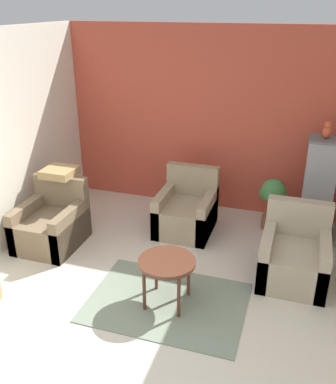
{
  "coord_description": "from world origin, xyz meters",
  "views": [
    {
      "loc": [
        1.37,
        -2.51,
        2.9
      ],
      "look_at": [
        0.0,
        1.71,
        0.93
      ],
      "focal_mm": 40.0,
      "sensor_mm": 36.0,
      "label": 1
    }
  ],
  "objects_px": {
    "armchair_right": "(294,257)",
    "birdcage": "(318,191)",
    "armchair_middle": "(186,212)",
    "armchair_left": "(52,225)",
    "coffee_table": "(167,265)",
    "potted_plant": "(272,197)",
    "parrot": "(327,130)"
  },
  "relations": [
    {
      "from": "armchair_right",
      "to": "birdcage",
      "type": "xyz_separation_m",
      "value": [
        0.2,
        1.11,
        0.37
      ]
    },
    {
      "from": "armchair_middle",
      "to": "birdcage",
      "type": "distance_m",
      "value": 1.75
    },
    {
      "from": "armchair_right",
      "to": "armchair_middle",
      "type": "xyz_separation_m",
      "value": [
        -1.46,
        0.73,
        0.0
      ]
    },
    {
      "from": "armchair_left",
      "to": "armchair_right",
      "type": "bearing_deg",
      "value": 3.42
    },
    {
      "from": "coffee_table",
      "to": "armchair_left",
      "type": "height_order",
      "value": "armchair_left"
    },
    {
      "from": "armchair_left",
      "to": "potted_plant",
      "type": "relative_size",
      "value": 1.15
    },
    {
      "from": "potted_plant",
      "to": "parrot",
      "type": "bearing_deg",
      "value": -1.11
    },
    {
      "from": "armchair_left",
      "to": "parrot",
      "type": "bearing_deg",
      "value": 21.91
    },
    {
      "from": "armchair_left",
      "to": "armchair_middle",
      "type": "height_order",
      "value": "same"
    },
    {
      "from": "armchair_right",
      "to": "birdcage",
      "type": "distance_m",
      "value": 1.19
    },
    {
      "from": "coffee_table",
      "to": "armchair_middle",
      "type": "distance_m",
      "value": 1.63
    },
    {
      "from": "armchair_middle",
      "to": "parrot",
      "type": "relative_size",
      "value": 3.71
    },
    {
      "from": "coffee_table",
      "to": "armchair_middle",
      "type": "height_order",
      "value": "armchair_middle"
    },
    {
      "from": "potted_plant",
      "to": "coffee_table",
      "type": "bearing_deg",
      "value": -113.29
    },
    {
      "from": "parrot",
      "to": "armchair_left",
      "type": "bearing_deg",
      "value": -158.09
    },
    {
      "from": "coffee_table",
      "to": "potted_plant",
      "type": "bearing_deg",
      "value": 66.71
    },
    {
      "from": "armchair_middle",
      "to": "potted_plant",
      "type": "relative_size",
      "value": 1.15
    },
    {
      "from": "armchair_left",
      "to": "armchair_right",
      "type": "relative_size",
      "value": 1.0
    },
    {
      "from": "armchair_right",
      "to": "parrot",
      "type": "distance_m",
      "value": 1.64
    },
    {
      "from": "birdcage",
      "to": "potted_plant",
      "type": "height_order",
      "value": "birdcage"
    },
    {
      "from": "armchair_right",
      "to": "armchair_left",
      "type": "bearing_deg",
      "value": -176.58
    },
    {
      "from": "potted_plant",
      "to": "birdcage",
      "type": "bearing_deg",
      "value": -1.31
    },
    {
      "from": "armchair_right",
      "to": "birdcage",
      "type": "bearing_deg",
      "value": 79.79
    },
    {
      "from": "armchair_middle",
      "to": "birdcage",
      "type": "height_order",
      "value": "birdcage"
    },
    {
      "from": "armchair_middle",
      "to": "potted_plant",
      "type": "height_order",
      "value": "armchair_middle"
    },
    {
      "from": "armchair_middle",
      "to": "parrot",
      "type": "distance_m",
      "value": 2.08
    },
    {
      "from": "coffee_table",
      "to": "armchair_right",
      "type": "xyz_separation_m",
      "value": [
        1.22,
        0.88,
        -0.19
      ]
    },
    {
      "from": "armchair_left",
      "to": "potted_plant",
      "type": "height_order",
      "value": "armchair_left"
    },
    {
      "from": "birdcage",
      "to": "parrot",
      "type": "relative_size",
      "value": 6.0
    },
    {
      "from": "armchair_left",
      "to": "parrot",
      "type": "height_order",
      "value": "parrot"
    },
    {
      "from": "armchair_left",
      "to": "armchair_middle",
      "type": "distance_m",
      "value": 1.8
    },
    {
      "from": "armchair_left",
      "to": "potted_plant",
      "type": "xyz_separation_m",
      "value": [
        2.65,
        1.3,
        0.2
      ]
    }
  ]
}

